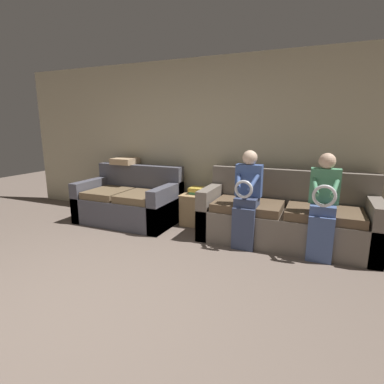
# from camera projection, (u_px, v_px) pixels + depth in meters

# --- Properties ---
(ground_plane) EXTENTS (14.00, 14.00, 0.00)m
(ground_plane) POSITION_uv_depth(u_px,v_px,m) (68.00, 320.00, 2.41)
(ground_plane) COLOR #6B5B51
(wall_back) EXTENTS (7.12, 0.06, 2.55)m
(wall_back) POSITION_uv_depth(u_px,v_px,m) (203.00, 142.00, 4.80)
(wall_back) COLOR #BCB293
(wall_back) RESTS_ON ground_plane
(couch_main) EXTENTS (2.20, 0.88, 0.94)m
(couch_main) POSITION_uv_depth(u_px,v_px,m) (285.00, 217.00, 3.99)
(couch_main) COLOR #70665B
(couch_main) RESTS_ON ground_plane
(couch_side) EXTENTS (1.56, 0.93, 0.89)m
(couch_side) POSITION_uv_depth(u_px,v_px,m) (130.00, 202.00, 4.87)
(couch_side) COLOR #4C4C56
(couch_side) RESTS_ON ground_plane
(child_left_seated) EXTENTS (0.33, 0.38, 1.23)m
(child_left_seated) POSITION_uv_depth(u_px,v_px,m) (247.00, 195.00, 3.76)
(child_left_seated) COLOR #384260
(child_left_seated) RESTS_ON ground_plane
(child_right_seated) EXTENTS (0.33, 0.38, 1.23)m
(child_right_seated) POSITION_uv_depth(u_px,v_px,m) (323.00, 202.00, 3.42)
(child_right_seated) COLOR #475B8E
(child_right_seated) RESTS_ON ground_plane
(side_shelf) EXTENTS (0.45, 0.51, 0.49)m
(side_shelf) POSITION_uv_depth(u_px,v_px,m) (198.00, 208.00, 4.74)
(side_shelf) COLOR tan
(side_shelf) RESTS_ON ground_plane
(book_stack) EXTENTS (0.25, 0.25, 0.10)m
(book_stack) POSITION_uv_depth(u_px,v_px,m) (198.00, 190.00, 4.68)
(book_stack) COLOR #3D8451
(book_stack) RESTS_ON side_shelf
(throw_pillow) EXTENTS (0.38, 0.38, 0.10)m
(throw_pillow) POSITION_uv_depth(u_px,v_px,m) (125.00, 161.00, 5.13)
(throw_pillow) COLOR tan
(throw_pillow) RESTS_ON couch_side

